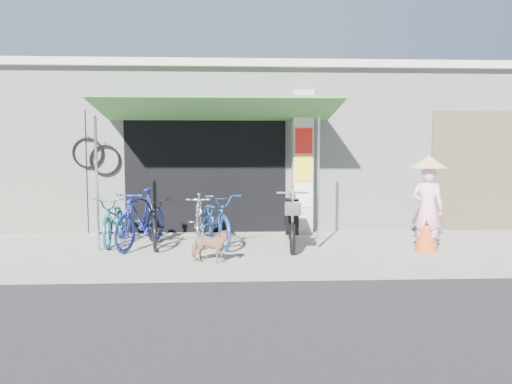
{
  "coord_description": "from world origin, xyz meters",
  "views": [
    {
      "loc": [
        -0.64,
        -8.06,
        1.79
      ],
      "look_at": [
        -0.2,
        1.0,
        1.0
      ],
      "focal_mm": 35.0,
      "sensor_mm": 36.0,
      "label": 1
    }
  ],
  "objects_px": {
    "bike_navy": "(216,219)",
    "nun": "(427,204)",
    "bike_silver": "(199,219)",
    "street_dog": "(209,246)",
    "moped": "(292,220)",
    "bike_teal": "(114,220)",
    "bike_blue": "(141,218)",
    "bike_black": "(155,221)"
  },
  "relations": [
    {
      "from": "bike_blue",
      "to": "bike_navy",
      "type": "height_order",
      "value": "bike_blue"
    },
    {
      "from": "bike_silver",
      "to": "street_dog",
      "type": "xyz_separation_m",
      "value": [
        0.26,
        -1.55,
        -0.2
      ]
    },
    {
      "from": "bike_navy",
      "to": "street_dog",
      "type": "height_order",
      "value": "bike_navy"
    },
    {
      "from": "street_dog",
      "to": "bike_silver",
      "type": "bearing_deg",
      "value": 26.23
    },
    {
      "from": "street_dog",
      "to": "bike_blue",
      "type": "bearing_deg",
      "value": 61.75
    },
    {
      "from": "bike_black",
      "to": "street_dog",
      "type": "height_order",
      "value": "bike_black"
    },
    {
      "from": "street_dog",
      "to": "bike_teal",
      "type": "bearing_deg",
      "value": 64.07
    },
    {
      "from": "nun",
      "to": "moped",
      "type": "bearing_deg",
      "value": 17.2
    },
    {
      "from": "bike_silver",
      "to": "moped",
      "type": "xyz_separation_m",
      "value": [
        1.71,
        -0.28,
        0.01
      ]
    },
    {
      "from": "bike_silver",
      "to": "bike_black",
      "type": "bearing_deg",
      "value": -177.75
    },
    {
      "from": "bike_teal",
      "to": "bike_blue",
      "type": "height_order",
      "value": "bike_blue"
    },
    {
      "from": "nun",
      "to": "bike_black",
      "type": "bearing_deg",
      "value": 21.48
    },
    {
      "from": "bike_blue",
      "to": "moped",
      "type": "xyz_separation_m",
      "value": [
        2.73,
        -0.02,
        -0.05
      ]
    },
    {
      "from": "bike_teal",
      "to": "bike_silver",
      "type": "bearing_deg",
      "value": -8.15
    },
    {
      "from": "street_dog",
      "to": "nun",
      "type": "bearing_deg",
      "value": -62.3
    },
    {
      "from": "bike_black",
      "to": "street_dog",
      "type": "distance_m",
      "value": 1.85
    },
    {
      "from": "bike_blue",
      "to": "bike_black",
      "type": "relative_size",
      "value": 1.02
    },
    {
      "from": "bike_teal",
      "to": "moped",
      "type": "bearing_deg",
      "value": -9.86
    },
    {
      "from": "bike_teal",
      "to": "bike_blue",
      "type": "distance_m",
      "value": 0.73
    },
    {
      "from": "bike_navy",
      "to": "nun",
      "type": "bearing_deg",
      "value": -29.03
    },
    {
      "from": "street_dog",
      "to": "nun",
      "type": "xyz_separation_m",
      "value": [
        3.75,
        0.72,
        0.56
      ]
    },
    {
      "from": "bike_black",
      "to": "bike_blue",
      "type": "bearing_deg",
      "value": -145.56
    },
    {
      "from": "bike_teal",
      "to": "bike_navy",
      "type": "relative_size",
      "value": 0.93
    },
    {
      "from": "bike_teal",
      "to": "nun",
      "type": "distance_m",
      "value": 5.72
    },
    {
      "from": "bike_blue",
      "to": "street_dog",
      "type": "bearing_deg",
      "value": -25.6
    },
    {
      "from": "bike_black",
      "to": "bike_silver",
      "type": "bearing_deg",
      "value": -6.03
    },
    {
      "from": "bike_blue",
      "to": "bike_navy",
      "type": "bearing_deg",
      "value": 28.58
    },
    {
      "from": "bike_black",
      "to": "nun",
      "type": "height_order",
      "value": "nun"
    },
    {
      "from": "bike_blue",
      "to": "bike_silver",
      "type": "bearing_deg",
      "value": 33.86
    },
    {
      "from": "bike_blue",
      "to": "bike_black",
      "type": "xyz_separation_m",
      "value": [
        0.21,
        0.21,
        -0.07
      ]
    },
    {
      "from": "bike_teal",
      "to": "bike_silver",
      "type": "relative_size",
      "value": 1.09
    },
    {
      "from": "street_dog",
      "to": "bike_navy",
      "type": "bearing_deg",
      "value": 14.4
    },
    {
      "from": "street_dog",
      "to": "nun",
      "type": "height_order",
      "value": "nun"
    },
    {
      "from": "bike_silver",
      "to": "street_dog",
      "type": "height_order",
      "value": "bike_silver"
    },
    {
      "from": "bike_navy",
      "to": "bike_blue",
      "type": "bearing_deg",
      "value": 172.05
    },
    {
      "from": "bike_silver",
      "to": "bike_navy",
      "type": "relative_size",
      "value": 0.85
    },
    {
      "from": "bike_blue",
      "to": "street_dog",
      "type": "relative_size",
      "value": 2.73
    },
    {
      "from": "bike_blue",
      "to": "moped",
      "type": "height_order",
      "value": "same"
    },
    {
      "from": "bike_blue",
      "to": "moped",
      "type": "bearing_deg",
      "value": 19.1
    },
    {
      "from": "bike_navy",
      "to": "nun",
      "type": "xyz_separation_m",
      "value": [
        3.69,
        -0.78,
        0.34
      ]
    },
    {
      "from": "bike_blue",
      "to": "street_dog",
      "type": "height_order",
      "value": "bike_blue"
    },
    {
      "from": "bike_navy",
      "to": "nun",
      "type": "distance_m",
      "value": 3.79
    }
  ]
}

